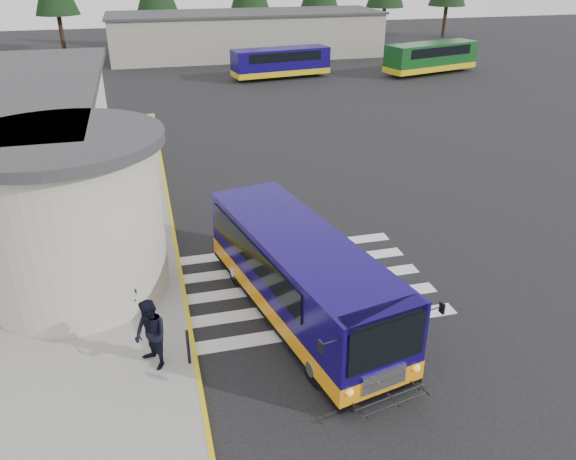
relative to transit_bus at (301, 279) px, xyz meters
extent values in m
plane|color=black|center=(0.89, 2.37, -1.18)|extent=(140.00, 140.00, 0.00)
cube|color=gray|center=(-8.11, 6.37, -1.11)|extent=(10.00, 34.00, 0.15)
cube|color=gold|center=(-3.16, 6.37, -1.10)|extent=(0.12, 34.00, 0.16)
cylinder|color=#B6AE9A|center=(-6.11, 2.87, 1.22)|extent=(5.20, 5.20, 4.50)
cylinder|color=#38383A|center=(-6.11, 2.87, 3.62)|extent=(5.80, 5.80, 0.30)
cube|color=black|center=(-5.59, 7.37, 0.07)|extent=(0.08, 1.20, 2.20)
cube|color=#38383A|center=(-5.11, 7.37, 1.37)|extent=(1.20, 1.80, 0.12)
cube|color=silver|center=(0.39, -0.83, -1.18)|extent=(8.00, 0.55, 0.01)
cube|color=silver|center=(0.39, 0.37, -1.18)|extent=(8.00, 0.55, 0.01)
cube|color=silver|center=(0.39, 1.57, -1.18)|extent=(8.00, 0.55, 0.01)
cube|color=silver|center=(0.39, 2.77, -1.18)|extent=(8.00, 0.55, 0.01)
cube|color=silver|center=(0.39, 3.97, -1.18)|extent=(8.00, 0.55, 0.01)
cube|color=gray|center=(6.89, 44.37, 0.82)|extent=(26.00, 8.00, 4.00)
cube|color=#38383A|center=(6.89, 44.37, 2.92)|extent=(26.40, 8.40, 0.20)
cylinder|color=black|center=(-11.11, 52.37, 0.62)|extent=(0.44, 0.44, 3.60)
cylinder|color=black|center=(-1.11, 52.37, 0.62)|extent=(0.44, 0.44, 3.60)
cylinder|color=black|center=(8.89, 52.37, 0.62)|extent=(0.44, 0.44, 3.60)
cylinder|color=black|center=(16.89, 52.37, 0.62)|extent=(0.44, 0.44, 3.60)
cylinder|color=black|center=(24.89, 52.37, 0.62)|extent=(0.44, 0.44, 3.60)
cylinder|color=black|center=(32.89, 52.37, 0.62)|extent=(0.44, 0.44, 3.60)
cube|color=#100651|center=(-0.01, 0.03, 0.23)|extent=(3.86, 8.39, 2.11)
cube|color=orange|center=(-0.01, 0.03, -0.57)|extent=(3.89, 8.42, 0.50)
cube|color=black|center=(-0.01, 0.03, -0.87)|extent=(3.88, 8.41, 0.20)
cube|color=black|center=(0.82, -3.95, 0.57)|extent=(1.95, 0.46, 1.12)
cube|color=silver|center=(0.83, -3.96, -0.42)|extent=(1.16, 0.29, 0.49)
cube|color=black|center=(-1.27, 0.50, 0.66)|extent=(1.25, 5.82, 0.81)
cube|color=black|center=(0.97, 0.97, 0.66)|extent=(1.25, 5.82, 0.81)
cylinder|color=black|center=(-0.42, -2.81, -0.75)|extent=(0.44, 0.90, 0.86)
cylinder|color=black|center=(1.51, -2.41, -0.75)|extent=(0.44, 0.90, 0.86)
cylinder|color=black|center=(-1.45, 2.12, -0.75)|extent=(0.44, 0.90, 0.86)
cylinder|color=black|center=(0.48, 2.52, -0.75)|extent=(0.44, 0.90, 0.86)
cube|color=black|center=(-0.75, -4.12, 0.93)|extent=(0.08, 0.17, 0.27)
cube|color=black|center=(2.33, -3.48, 0.93)|extent=(0.08, 0.17, 0.27)
imported|color=black|center=(-4.61, 1.07, -0.19)|extent=(0.56, 0.70, 1.68)
imported|color=black|center=(-4.16, -1.39, -0.11)|extent=(1.05, 1.13, 1.85)
cylinder|color=black|center=(-3.31, -1.53, -0.54)|extent=(0.08, 0.08, 0.98)
cube|color=#0F0650|center=(7.56, 32.95, 0.19)|extent=(8.20, 3.33, 2.03)
cube|color=gold|center=(7.56, 32.95, -0.64)|extent=(8.23, 3.36, 0.44)
cube|color=black|center=(7.56, 32.95, 0.67)|extent=(6.45, 3.12, 0.71)
cube|color=#114218|center=(20.39, 31.67, 0.27)|extent=(8.75, 4.53, 2.15)
cube|color=gold|center=(20.39, 31.67, -0.60)|extent=(8.78, 4.56, 0.47)
cube|color=black|center=(20.39, 31.67, 0.78)|extent=(6.96, 4.07, 0.75)
camera|label=1|loc=(-3.71, -12.86, 8.16)|focal=35.00mm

